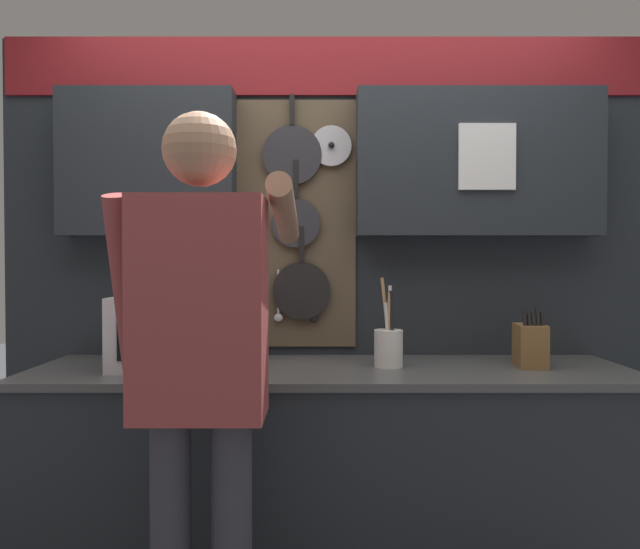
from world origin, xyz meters
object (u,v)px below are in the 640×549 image
(knife_block, at_px, (531,345))
(person, at_px, (202,352))
(microwave, at_px, (179,331))
(utensil_crock, at_px, (389,345))

(knife_block, distance_m, person, 1.35)
(microwave, relative_size, knife_block, 1.96)
(microwave, distance_m, knife_block, 1.42)
(microwave, xyz_separation_m, person, (0.22, -0.61, 0.01))
(microwave, height_order, knife_block, microwave)
(knife_block, relative_size, utensil_crock, 0.68)
(knife_block, height_order, person, person)
(microwave, bearing_deg, knife_block, 0.03)
(microwave, distance_m, person, 0.65)
(person, bearing_deg, knife_block, 26.91)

